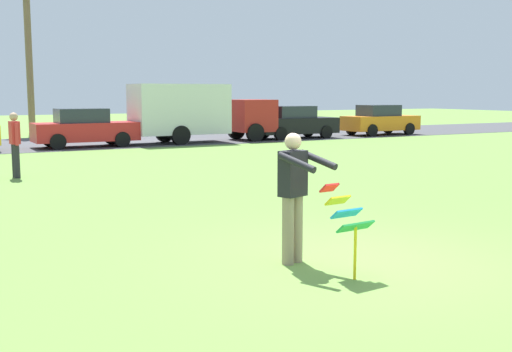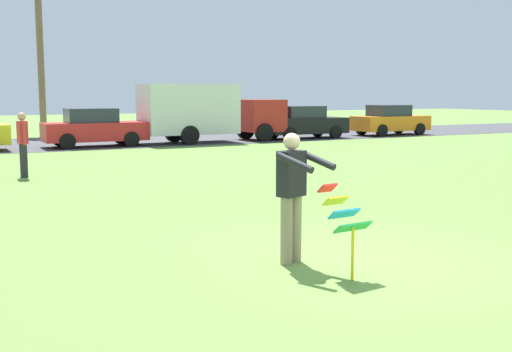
{
  "view_description": "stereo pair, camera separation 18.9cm",
  "coord_description": "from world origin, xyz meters",
  "px_view_note": "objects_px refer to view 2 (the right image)",
  "views": [
    {
      "loc": [
        -5.21,
        -6.51,
        2.25
      ],
      "look_at": [
        -0.88,
        1.38,
        1.05
      ],
      "focal_mm": 44.03,
      "sensor_mm": 36.0,
      "label": 1
    },
    {
      "loc": [
        -5.05,
        -6.6,
        2.25
      ],
      "look_at": [
        -0.88,
        1.38,
        1.05
      ],
      "focal_mm": 44.03,
      "sensor_mm": 36.0,
      "label": 2
    }
  ],
  "objects_px": {
    "parked_car_black": "(304,123)",
    "parked_car_orange": "(390,121)",
    "parked_truck_red_cab": "(206,111)",
    "person_walker_near": "(23,142)",
    "parked_car_red": "(94,128)",
    "kite_held": "(344,217)",
    "person_kite_flyer": "(292,193)"
  },
  "relations": [
    {
      "from": "parked_car_red",
      "to": "person_kite_flyer",
      "type": "bearing_deg",
      "value": -95.79
    },
    {
      "from": "person_kite_flyer",
      "to": "person_walker_near",
      "type": "bearing_deg",
      "value": 100.38
    },
    {
      "from": "kite_held",
      "to": "parked_truck_red_cab",
      "type": "height_order",
      "value": "parked_truck_red_cab"
    },
    {
      "from": "parked_car_orange",
      "to": "parked_car_black",
      "type": "bearing_deg",
      "value": 179.99
    },
    {
      "from": "kite_held",
      "to": "parked_car_red",
      "type": "height_order",
      "value": "parked_car_red"
    },
    {
      "from": "parked_car_red",
      "to": "parked_truck_red_cab",
      "type": "relative_size",
      "value": 0.62
    },
    {
      "from": "parked_car_red",
      "to": "parked_truck_red_cab",
      "type": "bearing_deg",
      "value": 0.01
    },
    {
      "from": "parked_car_black",
      "to": "parked_car_orange",
      "type": "height_order",
      "value": "same"
    },
    {
      "from": "parked_car_black",
      "to": "kite_held",
      "type": "bearing_deg",
      "value": -120.72
    },
    {
      "from": "person_walker_near",
      "to": "parked_car_black",
      "type": "bearing_deg",
      "value": 31.33
    },
    {
      "from": "person_kite_flyer",
      "to": "parked_car_orange",
      "type": "height_order",
      "value": "person_kite_flyer"
    },
    {
      "from": "parked_car_black",
      "to": "parked_car_orange",
      "type": "xyz_separation_m",
      "value": [
        5.41,
        -0.0,
        0.0
      ]
    },
    {
      "from": "person_kite_flyer",
      "to": "parked_truck_red_cab",
      "type": "bearing_deg",
      "value": 70.12
    },
    {
      "from": "parked_truck_red_cab",
      "to": "parked_car_orange",
      "type": "distance_m",
      "value": 10.65
    },
    {
      "from": "parked_car_black",
      "to": "parked_car_orange",
      "type": "bearing_deg",
      "value": -0.01
    },
    {
      "from": "parked_car_red",
      "to": "parked_truck_red_cab",
      "type": "xyz_separation_m",
      "value": [
        5.04,
        0.0,
        0.64
      ]
    },
    {
      "from": "parked_truck_red_cab",
      "to": "person_walker_near",
      "type": "height_order",
      "value": "parked_truck_red_cab"
    },
    {
      "from": "parked_truck_red_cab",
      "to": "kite_held",
      "type": "bearing_deg",
      "value": -108.51
    },
    {
      "from": "kite_held",
      "to": "person_walker_near",
      "type": "xyz_separation_m",
      "value": [
        -2.21,
        11.53,
        0.18
      ]
    },
    {
      "from": "parked_car_red",
      "to": "person_walker_near",
      "type": "xyz_separation_m",
      "value": [
        -3.92,
        -8.64,
        0.16
      ]
    },
    {
      "from": "parked_truck_red_cab",
      "to": "person_walker_near",
      "type": "relative_size",
      "value": 3.89
    },
    {
      "from": "person_kite_flyer",
      "to": "parked_truck_red_cab",
      "type": "distance_m",
      "value": 20.58
    },
    {
      "from": "person_kite_flyer",
      "to": "parked_car_red",
      "type": "distance_m",
      "value": 19.45
    },
    {
      "from": "kite_held",
      "to": "person_walker_near",
      "type": "relative_size",
      "value": 0.65
    },
    {
      "from": "kite_held",
      "to": "parked_truck_red_cab",
      "type": "bearing_deg",
      "value": 71.49
    },
    {
      "from": "parked_car_red",
      "to": "parked_truck_red_cab",
      "type": "distance_m",
      "value": 5.08
    },
    {
      "from": "kite_held",
      "to": "person_walker_near",
      "type": "distance_m",
      "value": 11.74
    },
    {
      "from": "parked_truck_red_cab",
      "to": "parked_car_black",
      "type": "relative_size",
      "value": 1.6
    },
    {
      "from": "parked_car_red",
      "to": "person_walker_near",
      "type": "bearing_deg",
      "value": -114.43
    },
    {
      "from": "parked_car_orange",
      "to": "person_kite_flyer",
      "type": "bearing_deg",
      "value": -132.34
    },
    {
      "from": "parked_car_black",
      "to": "person_walker_near",
      "type": "xyz_separation_m",
      "value": [
        -14.19,
        -8.64,
        0.16
      ]
    },
    {
      "from": "person_kite_flyer",
      "to": "parked_truck_red_cab",
      "type": "relative_size",
      "value": 0.26
    }
  ]
}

